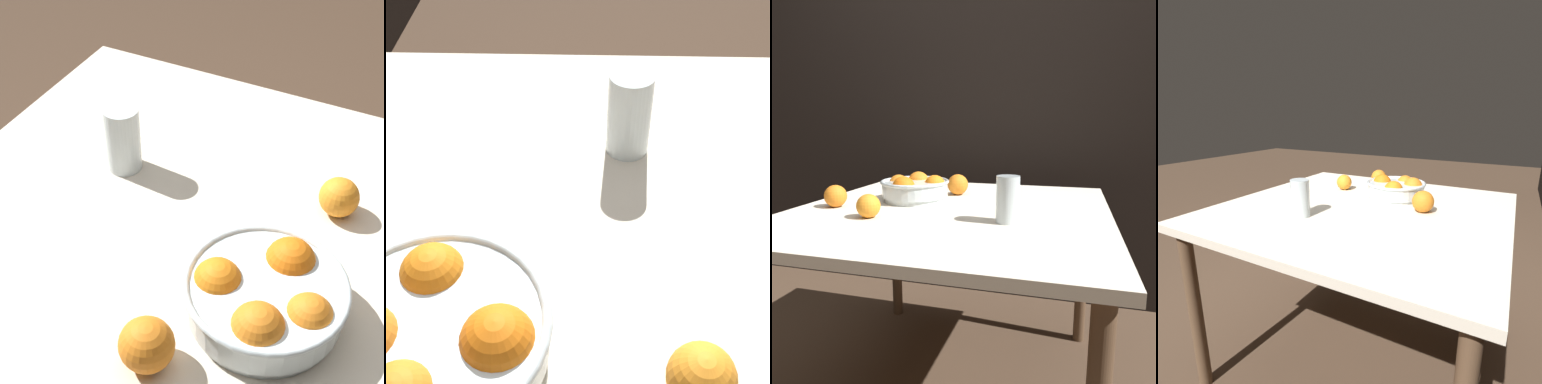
# 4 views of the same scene
# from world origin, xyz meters

# --- Properties ---
(dining_table) EXTENTS (1.04, 1.09, 0.71)m
(dining_table) POSITION_xyz_m (0.00, 0.00, 0.64)
(dining_table) COLOR beige
(dining_table) RESTS_ON ground_plane
(fruit_bowl) EXTENTS (0.26, 0.26, 0.10)m
(fruit_bowl) POSITION_xyz_m (-0.17, 0.08, 0.76)
(fruit_bowl) COLOR silver
(fruit_bowl) RESTS_ON dining_table
(juice_glass) EXTENTS (0.07, 0.07, 0.14)m
(juice_glass) POSITION_xyz_m (0.22, -0.15, 0.78)
(juice_glass) COLOR #F4A314
(juice_glass) RESTS_ON dining_table
(orange_loose_near_bowl) EXTENTS (0.08, 0.08, 0.08)m
(orange_loose_near_bowl) POSITION_xyz_m (-0.05, 0.23, 0.75)
(orange_loose_near_bowl) COLOR orange
(orange_loose_near_bowl) RESTS_ON dining_table
(orange_loose_aside) EXTENTS (0.07, 0.07, 0.07)m
(orange_loose_aside) POSITION_xyz_m (-0.20, -0.21, 0.75)
(orange_loose_aside) COLOR orange
(orange_loose_aside) RESTS_ON dining_table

